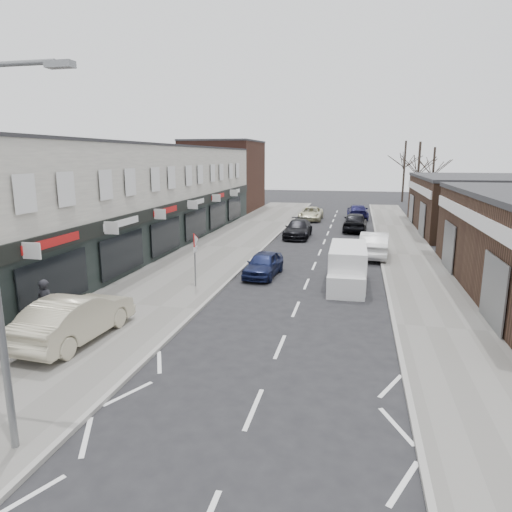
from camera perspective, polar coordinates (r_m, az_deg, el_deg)
The scene contains 19 objects.
ground at distance 10.67m, azimuth -2.91°, elevation -23.93°, with size 160.00×160.00×0.00m, color black.
pavement_left at distance 32.23m, azimuth -4.06°, elevation 1.10°, with size 5.50×64.00×0.12m, color slate.
pavement_right at distance 31.10m, azimuth 18.59°, elevation 0.07°, with size 3.50×64.00×0.12m, color slate.
shop_terrace_left at distance 32.10m, azimuth -17.18°, elevation 6.84°, with size 8.00×41.00×7.10m, color silver.
brick_block_far at distance 55.64m, azimuth -4.03°, elevation 9.90°, with size 8.00×10.00×8.00m, color #47271E.
right_unit_far at distance 43.67m, azimuth 26.11°, elevation 5.73°, with size 10.00×16.00×4.50m, color #3D281C.
tree_far_a at distance 57.02m, azimuth 19.29°, elevation 5.27°, with size 3.60×3.60×8.00m, color #382D26, non-canonical shape.
tree_far_b at distance 63.26m, azimuth 20.95°, elevation 5.78°, with size 3.60×3.60×7.50m, color #382D26, non-canonical shape.
tree_far_c at distance 68.84m, azimuth 17.78°, elevation 6.47°, with size 3.60×3.60×8.50m, color #382D26, non-canonical shape.
warning_sign at distance 22.01m, azimuth -7.60°, elevation 1.45°, with size 0.12×0.80×2.70m.
white_van at distance 23.20m, azimuth 11.37°, elevation -1.35°, with size 1.81×5.03×1.95m.
sedan_on_pavement at distance 16.91m, azimuth -21.60°, elevation -7.15°, with size 1.70×4.87×1.61m, color #C2B99B.
pedestrian at distance 18.28m, azimuth -24.76°, elevation -5.52°, with size 0.69×0.45×1.89m, color black.
parked_car_left_a at distance 24.52m, azimuth 0.94°, elevation -1.01°, with size 1.55×3.86×1.31m, color #151C42.
parked_car_left_b at distance 36.44m, azimuth 5.27°, elevation 3.40°, with size 1.96×4.81×1.40m, color black.
parked_car_left_c at distance 46.68m, azimuth 6.89°, elevation 5.28°, with size 2.21×4.80×1.33m, color beige.
parked_car_right_a at distance 30.14m, azimuth 14.56°, elevation 1.40°, with size 1.72×4.93×1.62m, color silver.
parked_car_right_b at distance 40.38m, azimuth 12.29°, elevation 4.22°, with size 1.94×4.82×1.64m, color black.
parked_car_right_c at distance 48.50m, azimuth 12.58°, elevation 5.43°, with size 2.09×5.15×1.49m, color #171646.
Camera 1 is at (2.36, -8.28, 6.30)m, focal length 32.00 mm.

